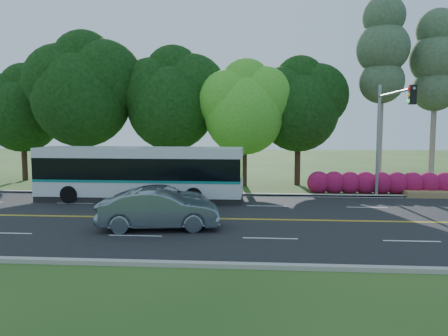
# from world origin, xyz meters

# --- Properties ---
(ground) EXTENTS (120.00, 120.00, 0.00)m
(ground) POSITION_xyz_m (0.00, 0.00, 0.00)
(ground) COLOR #214918
(ground) RESTS_ON ground
(road) EXTENTS (60.00, 14.00, 0.02)m
(road) POSITION_xyz_m (0.00, 0.00, 0.01)
(road) COLOR black
(road) RESTS_ON ground
(curb_north) EXTENTS (60.00, 0.30, 0.15)m
(curb_north) POSITION_xyz_m (0.00, 7.15, 0.07)
(curb_north) COLOR #A7A197
(curb_north) RESTS_ON ground
(curb_south) EXTENTS (60.00, 0.30, 0.15)m
(curb_south) POSITION_xyz_m (0.00, -7.15, 0.07)
(curb_south) COLOR #A7A197
(curb_south) RESTS_ON ground
(grass_verge) EXTENTS (60.00, 4.00, 0.10)m
(grass_verge) POSITION_xyz_m (0.00, 9.00, 0.05)
(grass_verge) COLOR #214918
(grass_verge) RESTS_ON ground
(lane_markings) EXTENTS (57.60, 13.82, 0.00)m
(lane_markings) POSITION_xyz_m (-0.09, 0.00, 0.02)
(lane_markings) COLOR gold
(lane_markings) RESTS_ON road
(tree_row) EXTENTS (44.70, 9.10, 13.84)m
(tree_row) POSITION_xyz_m (-5.15, 12.13, 6.73)
(tree_row) COLOR black
(tree_row) RESTS_ON ground
(bougainvillea_hedge) EXTENTS (9.50, 2.25, 1.50)m
(bougainvillea_hedge) POSITION_xyz_m (7.18, 8.15, 0.72)
(bougainvillea_hedge) COLOR maroon
(bougainvillea_hedge) RESTS_ON ground
(traffic_signal) EXTENTS (0.42, 6.10, 7.00)m
(traffic_signal) POSITION_xyz_m (6.49, 5.40, 4.67)
(traffic_signal) COLOR gray
(traffic_signal) RESTS_ON ground
(transit_bus) EXTENTS (12.18, 2.81, 3.18)m
(transit_bus) POSITION_xyz_m (-8.01, 4.73, 1.59)
(transit_bus) COLOR silver
(transit_bus) RESTS_ON road
(sedan) EXTENTS (5.41, 2.53, 1.71)m
(sedan) POSITION_xyz_m (-5.27, -2.30, 0.88)
(sedan) COLOR slate
(sedan) RESTS_ON road
(suv) EXTENTS (4.99, 2.45, 1.36)m
(suv) POSITION_xyz_m (-5.94, 1.64, 0.70)
(suv) COLOR #AEB1B3
(suv) RESTS_ON road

